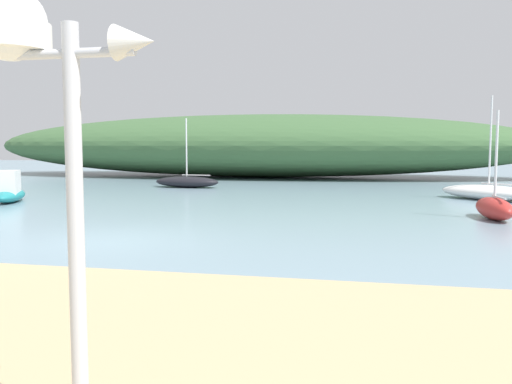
# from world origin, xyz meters

# --- Properties ---
(ground_plane) EXTENTS (120.00, 120.00, 0.00)m
(ground_plane) POSITION_xyz_m (0.00, 0.00, 0.00)
(ground_plane) COLOR #7A99A8
(distant_hill) EXTENTS (40.90, 11.27, 4.49)m
(distant_hill) POSITION_xyz_m (-1.99, 26.62, 2.25)
(distant_hill) COLOR #3D6038
(distant_hill) RESTS_ON ground
(mast_structure) EXTENTS (1.41, 0.59, 3.24)m
(mast_structure) POSITION_xyz_m (3.79, -8.29, 2.92)
(mast_structure) COLOR silver
(mast_structure) RESTS_ON beach_sand
(sailboat_west_reach) EXTENTS (1.12, 2.51, 3.36)m
(sailboat_west_reach) POSITION_xyz_m (10.00, 5.94, 0.36)
(sailboat_west_reach) COLOR #B72D28
(sailboat_west_reach) RESTS_ON ground
(sailboat_by_sandbar) EXTENTS (3.69, 1.53, 3.72)m
(sailboat_by_sandbar) POSITION_xyz_m (-3.49, 15.80, 0.32)
(sailboat_by_sandbar) COLOR black
(sailboat_by_sandbar) RESTS_ON ground
(motorboat_far_right) EXTENTS (2.04, 2.96, 1.29)m
(motorboat_far_right) POSITION_xyz_m (-7.98, 7.15, 0.45)
(motorboat_far_right) COLOR teal
(motorboat_far_right) RESTS_ON ground
(sailboat_east_reach) EXTENTS (4.25, 3.82, 4.34)m
(sailboat_east_reach) POSITION_xyz_m (11.08, 12.16, 0.33)
(sailboat_east_reach) COLOR white
(sailboat_east_reach) RESTS_ON ground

